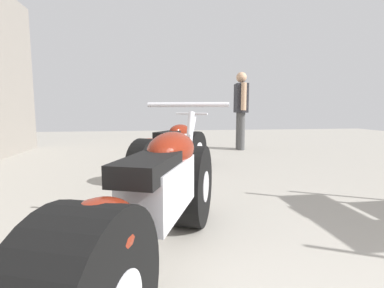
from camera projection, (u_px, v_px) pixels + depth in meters
The scene contains 4 objects.
ground_plane at pixel (205, 186), 3.39m from camera, with size 17.05×17.05×0.00m, color #9E998E.
motorcycle_maroon_cruiser at pixel (158, 208), 1.53m from camera, with size 0.98×1.99×0.95m.
motorcycle_black_naked at pixel (172, 150), 3.98m from camera, with size 1.20×1.59×0.84m.
mechanic_in_blue at pixel (241, 106), 6.33m from camera, with size 0.29×0.68×1.67m.
Camera 1 is at (-0.62, 0.30, 0.91)m, focal length 27.26 mm.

